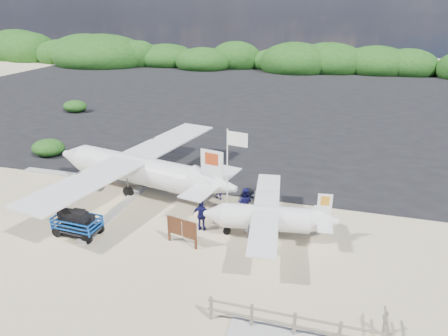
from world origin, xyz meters
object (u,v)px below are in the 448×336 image
(signboard, at_px, (183,245))
(baggage_cart, at_px, (79,235))
(crew_a, at_px, (219,187))
(crew_c, at_px, (202,215))
(flagpole, at_px, (227,226))
(aircraft_small, at_px, (229,98))
(crew_b, at_px, (245,203))

(signboard, bearing_deg, baggage_cart, -160.55)
(crew_a, relative_size, crew_c, 0.89)
(flagpole, height_order, aircraft_small, flagpole)
(flagpole, xyz_separation_m, aircraft_small, (-7.76, 29.53, 0.00))
(baggage_cart, distance_m, crew_c, 6.21)
(crew_b, relative_size, crew_c, 1.03)
(signboard, relative_size, crew_a, 1.16)
(aircraft_small, bearing_deg, crew_a, 96.32)
(crew_c, relative_size, aircraft_small, 0.25)
(aircraft_small, bearing_deg, baggage_cart, 84.22)
(signboard, height_order, crew_b, crew_b)
(crew_c, xyz_separation_m, aircraft_small, (-6.64, 30.28, -0.84))
(baggage_cart, xyz_separation_m, signboard, (5.31, 0.57, 0.00))
(crew_b, bearing_deg, aircraft_small, -71.74)
(baggage_cart, bearing_deg, aircraft_small, 95.17)
(flagpole, distance_m, crew_b, 1.59)
(signboard, bearing_deg, aircraft_small, 114.30)
(crew_c, bearing_deg, flagpole, -147.44)
(baggage_cart, height_order, aircraft_small, aircraft_small)
(baggage_cart, xyz_separation_m, aircraft_small, (-0.86, 32.39, 0.00))
(flagpole, height_order, crew_a, flagpole)
(signboard, height_order, crew_c, crew_c)
(flagpole, relative_size, aircraft_small, 0.77)
(signboard, distance_m, crew_b, 4.22)
(flagpole, bearing_deg, crew_b, 60.25)
(baggage_cart, relative_size, aircraft_small, 0.36)
(crew_a, bearing_deg, flagpole, 136.84)
(crew_b, bearing_deg, baggage_cart, 29.76)
(flagpole, bearing_deg, crew_a, 114.19)
(flagpole, bearing_deg, baggage_cart, -157.47)
(baggage_cart, distance_m, crew_a, 8.06)
(flagpole, xyz_separation_m, crew_c, (-1.12, -0.75, 0.84))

